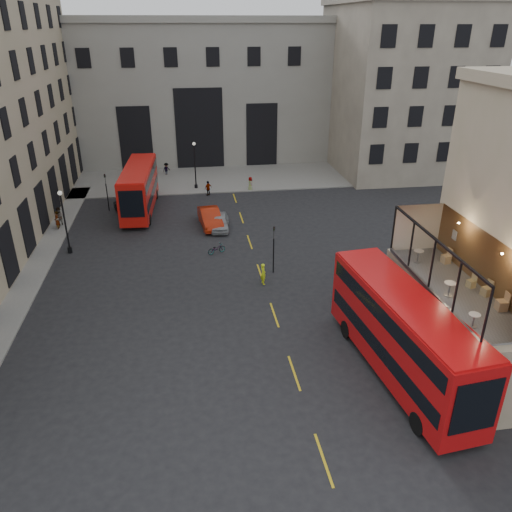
{
  "coord_description": "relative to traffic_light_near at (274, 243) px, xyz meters",
  "views": [
    {
      "loc": [
        -7.24,
        -21.29,
        17.31
      ],
      "look_at": [
        -2.8,
        8.8,
        3.0
      ],
      "focal_mm": 35.0,
      "sensor_mm": 36.0,
      "label": 1
    }
  ],
  "objects": [
    {
      "name": "street_lamp_a",
      "position": [
        -16.0,
        6.0,
        -0.03
      ],
      "size": [
        0.36,
        0.36,
        5.33
      ],
      "color": "black",
      "rests_on": "ground"
    },
    {
      "name": "bus_far",
      "position": [
        -10.75,
        15.44,
        0.12
      ],
      "size": [
        3.17,
        11.46,
        4.52
      ],
      "color": "red",
      "rests_on": "ground"
    },
    {
      "name": "cafe_chair_d",
      "position": [
        8.5,
        -9.08,
        2.45
      ],
      "size": [
        0.5,
        0.5,
        0.89
      ],
      "color": "tan",
      "rests_on": "cafe_floor"
    },
    {
      "name": "car_a",
      "position": [
        -3.29,
        9.43,
        -1.74
      ],
      "size": [
        1.96,
        4.13,
        1.37
      ],
      "primitive_type": "imported",
      "rotation": [
        0.0,
        0.0,
        -0.09
      ],
      "color": "#94979B",
      "rests_on": "ground"
    },
    {
      "name": "cafe_floor",
      "position": [
        7.5,
        -12.0,
        2.12
      ],
      "size": [
        3.0,
        10.0,
        0.1
      ],
      "primitive_type": "cube",
      "color": "slate",
      "rests_on": "host_frontage"
    },
    {
      "name": "building_right",
      "position": [
        21.0,
        27.97,
        7.97
      ],
      "size": [
        16.6,
        18.6,
        20.0
      ],
      "color": "#A39783",
      "rests_on": "ground"
    },
    {
      "name": "pavement_far",
      "position": [
        -5.0,
        26.0,
        -2.36
      ],
      "size": [
        40.0,
        12.0,
        0.12
      ],
      "primitive_type": "cube",
      "color": "slate",
      "rests_on": "ground"
    },
    {
      "name": "cafe_table_far",
      "position": [
        6.92,
        -8.74,
        2.66
      ],
      "size": [
        0.58,
        0.58,
        0.73
      ],
      "color": "beige",
      "rests_on": "cafe_floor"
    },
    {
      "name": "gateway",
      "position": [
        -4.0,
        35.99,
        6.96
      ],
      "size": [
        35.0,
        10.6,
        18.0
      ],
      "color": "gray",
      "rests_on": "ground"
    },
    {
      "name": "traffic_light_near",
      "position": [
        0.0,
        0.0,
        0.0
      ],
      "size": [
        0.16,
        0.2,
        3.8
      ],
      "color": "black",
      "rests_on": "ground"
    },
    {
      "name": "bicycle",
      "position": [
        -4.01,
        4.12,
        -2.02
      ],
      "size": [
        1.64,
        1.13,
        0.82
      ],
      "primitive_type": "imported",
      "rotation": [
        0.0,
        0.0,
        1.99
      ],
      "color": "gray",
      "rests_on": "ground"
    },
    {
      "name": "pedestrian_e",
      "position": [
        -18.0,
        11.33,
        -1.53
      ],
      "size": [
        0.45,
        0.67,
        1.8
      ],
      "primitive_type": "imported",
      "rotation": [
        0.0,
        0.0,
        4.75
      ],
      "color": "gray",
      "rests_on": "ground"
    },
    {
      "name": "ground",
      "position": [
        1.0,
        -12.0,
        -2.42
      ],
      "size": [
        140.0,
        140.0,
        0.0
      ],
      "primitive_type": "plane",
      "color": "black",
      "rests_on": "ground"
    },
    {
      "name": "traffic_light_far",
      "position": [
        -14.0,
        16.0,
        0.0
      ],
      "size": [
        0.16,
        0.2,
        3.8
      ],
      "color": "black",
      "rests_on": "ground"
    },
    {
      "name": "pedestrian_c",
      "position": [
        -3.75,
        19.44,
        -1.62
      ],
      "size": [
        0.99,
        0.89,
        1.61
      ],
      "primitive_type": "imported",
      "rotation": [
        0.0,
        0.0,
        3.8
      ],
      "color": "gray",
      "rests_on": "ground"
    },
    {
      "name": "cyclist",
      "position": [
        -1.05,
        -1.66,
        -1.61
      ],
      "size": [
        0.5,
        0.66,
        1.62
      ],
      "primitive_type": "imported",
      "rotation": [
        0.0,
        0.0,
        1.77
      ],
      "color": "#D9F419",
      "rests_on": "ground"
    },
    {
      "name": "cafe_table_mid",
      "position": [
        6.76,
        -12.71,
        2.67
      ],
      "size": [
        0.59,
        0.59,
        0.74
      ],
      "color": "white",
      "rests_on": "cafe_floor"
    },
    {
      "name": "car_b",
      "position": [
        -4.12,
        10.24,
        -1.6
      ],
      "size": [
        2.26,
        5.15,
        1.64
      ],
      "primitive_type": "imported",
      "rotation": [
        0.0,
        0.0,
        0.11
      ],
      "color": "#AC220A",
      "rests_on": "ground"
    },
    {
      "name": "pedestrian_b",
      "position": [
        -8.39,
        28.0,
        -1.63
      ],
      "size": [
        1.16,
        1.12,
        1.59
      ],
      "primitive_type": "imported",
      "rotation": [
        0.0,
        0.0,
        0.72
      ],
      "color": "gray",
      "rests_on": "ground"
    },
    {
      "name": "bus_near",
      "position": [
        4.5,
        -12.79,
        0.26
      ],
      "size": [
        4.0,
        12.2,
        4.78
      ],
      "color": "red",
      "rests_on": "ground"
    },
    {
      "name": "cafe_chair_a",
      "position": [
        8.6,
        -14.41,
        2.46
      ],
      "size": [
        0.5,
        0.5,
        0.94
      ],
      "color": "tan",
      "rests_on": "cafe_floor"
    },
    {
      "name": "street_lamp_b",
      "position": [
        -5.0,
        22.0,
        -0.03
      ],
      "size": [
        0.36,
        0.36,
        5.33
      ],
      "color": "black",
      "rests_on": "ground"
    },
    {
      "name": "pedestrian_d",
      "position": [
        1.04,
        20.5,
        -1.65
      ],
      "size": [
        0.71,
        0.88,
        1.55
      ],
      "primitive_type": "imported",
      "rotation": [
        0.0,
        0.0,
        1.9
      ],
      "color": "gray",
      "rests_on": "ground"
    },
    {
      "name": "cafe_chair_b",
      "position": [
        8.66,
        -12.98,
        2.43
      ],
      "size": [
        0.51,
        0.51,
        0.86
      ],
      "color": "tan",
      "rests_on": "cafe_floor"
    },
    {
      "name": "cafe_table_near",
      "position": [
        6.45,
        -15.56,
        2.61
      ],
      "size": [
        0.53,
        0.53,
        0.66
      ],
      "color": "white",
      "rests_on": "cafe_floor"
    },
    {
      "name": "host_frontage",
      "position": [
        7.5,
        -12.0,
        -0.17
      ],
      "size": [
        3.0,
        11.0,
        4.5
      ],
      "primitive_type": "cube",
      "color": "tan",
      "rests_on": "ground"
    },
    {
      "name": "pedestrian_a",
      "position": [
        -17.89,
        12.11,
        -1.48
      ],
      "size": [
        0.96,
        0.77,
        1.88
      ],
      "primitive_type": "imported",
      "rotation": [
        0.0,
        0.0,
        0.07
      ],
      "color": "gray",
      "rests_on": "ground"
    },
    {
      "name": "car_c",
      "position": [
        -12.02,
        14.69,
        -1.66
      ],
      "size": [
        3.42,
        5.67,
        1.54
      ],
      "primitive_type": "imported",
      "rotation": [
        0.0,
        0.0,
        3.4
      ],
      "color": "black",
      "rests_on": "ground"
    },
    {
      "name": "cafe_chair_c",
      "position": [
        8.37,
        -12.04,
        2.4
      ],
      "size": [
        0.45,
        0.45,
        0.75
      ],
      "color": "tan",
      "rests_on": "cafe_floor"
    }
  ]
}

